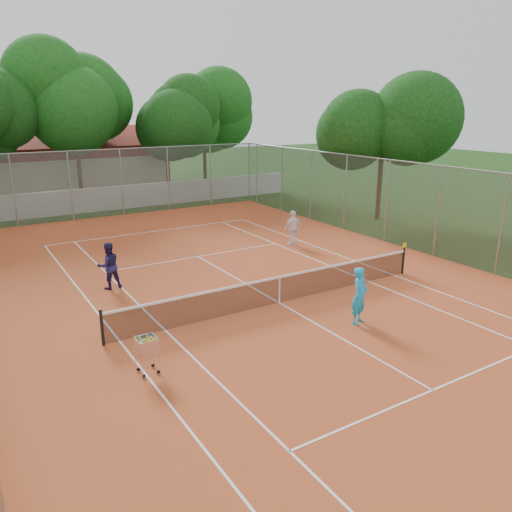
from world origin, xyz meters
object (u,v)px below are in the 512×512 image
player_far_left (109,266)px  player_far_right (293,228)px  clubhouse (50,163)px  tennis_net (279,289)px  ball_hopper (147,354)px  player_near (360,296)px

player_far_left → player_far_right: (9.20, 1.35, -0.02)m
clubhouse → player_far_left: 24.71m
tennis_net → ball_hopper: ball_hopper is taller
player_near → ball_hopper: size_ratio=1.71×
clubhouse → player_far_left: size_ratio=9.53×
tennis_net → player_far_right: 7.50m
tennis_net → player_far_right: player_far_right is taller
player_near → player_far_left: 9.02m
player_far_right → tennis_net: bearing=49.6°
tennis_net → ball_hopper: bearing=-158.7°
clubhouse → player_far_right: bearing=-73.8°
player_near → player_far_right: size_ratio=1.06×
clubhouse → ball_hopper: size_ratio=15.76×
player_near → clubhouse: bearing=71.0°
player_near → player_far_right: player_near is taller
clubhouse → player_far_right: size_ratio=9.79×
player_far_right → player_far_left: bearing=7.2°
tennis_net → clubhouse: size_ratio=0.72×
ball_hopper → player_near: bearing=16.1°
clubhouse → player_near: 31.80m
player_near → ball_hopper: (-6.56, 0.51, -0.37)m
player_near → player_far_right: (3.58, 8.41, -0.05)m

